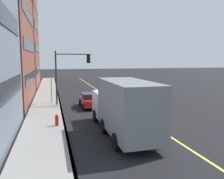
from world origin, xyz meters
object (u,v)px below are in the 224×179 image
Objects in this scene: traffic_light_mast at (70,69)px; street_sign_post at (51,87)px; car_red at (90,100)px; fire_hydrant at (57,121)px; car_black at (137,94)px; truck_gray at (124,106)px.

street_sign_post is (1.22, 1.87, -2.00)m from traffic_light_mast.
traffic_light_mast is 2.99m from street_sign_post.
fire_hydrant is at bearing 151.83° from car_red.
traffic_light_mast is at bearing -11.37° from fire_hydrant.
traffic_light_mast is at bearing 52.19° from car_red.
fire_hydrant is (-7.76, 1.56, -3.30)m from traffic_light_mast.
street_sign_post is at bearing 1.94° from fire_hydrant.
car_red is 6.45m from car_black.
car_red is 4.66m from street_sign_post.
traffic_light_mast reaches higher than fire_hydrant.
traffic_light_mast is (-1.14, 7.75, 3.00)m from car_black.
car_red is at bearing -125.54° from street_sign_post.
truck_gray is 10.79m from traffic_light_mast.
car_black is at bearing -46.29° from fire_hydrant.
traffic_light_mast is at bearing -123.17° from street_sign_post.
fire_hydrant is at bearing 133.71° from car_black.
traffic_light_mast reaches higher than street_sign_post.
car_black is at bearing -24.90° from truck_gray.
car_red is 4.14× the size of fire_hydrant.
street_sign_post is (11.54, 4.30, -0.02)m from truck_gray.
fire_hydrant is at bearing -178.06° from street_sign_post.
truck_gray is 4.93m from fire_hydrant.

